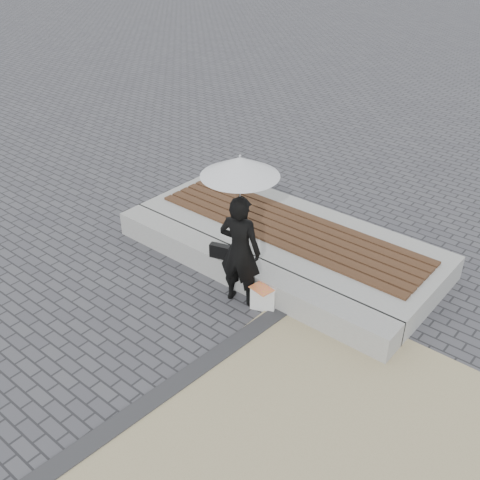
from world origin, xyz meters
name	(u,v)px	position (x,y,z in m)	size (l,w,h in m)	color
ground	(164,336)	(0.00, 0.00, 0.00)	(80.00, 80.00, 0.00)	#454549
edging_band	(177,383)	(0.75, -0.50, 0.02)	(0.25, 5.20, 0.04)	#2F2F31
seating_ledge	(242,271)	(0.00, 1.60, 0.20)	(5.00, 0.45, 0.40)	#A5A59F
timber_platform	(289,239)	(0.00, 2.80, 0.20)	(5.00, 2.00, 0.40)	#9C9D97
timber_decking	(289,228)	(0.00, 2.80, 0.42)	(4.60, 1.20, 0.04)	#553620
woman	(240,251)	(0.25, 1.26, 0.83)	(0.61, 0.40, 1.66)	black
parasol	(240,167)	(0.25, 1.26, 2.08)	(1.02, 1.02, 1.31)	#B7B6BC
handbag	(220,251)	(-0.29, 1.45, 0.51)	(0.30, 0.11, 0.21)	black
canvas_tote	(263,298)	(0.64, 1.31, 0.18)	(0.35, 0.15, 0.37)	silver
magazine	(262,289)	(0.64, 1.26, 0.37)	(0.30, 0.22, 0.01)	#E93A57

